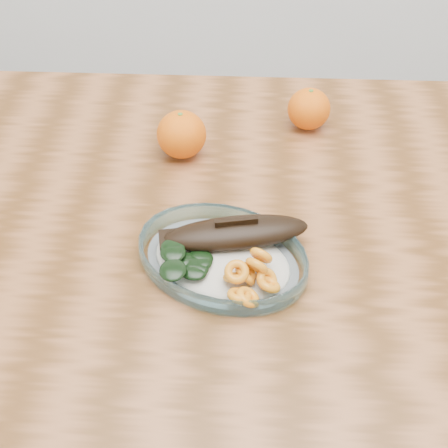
% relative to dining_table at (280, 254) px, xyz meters
% --- Properties ---
extents(ground, '(3.00, 3.00, 0.00)m').
position_rel_dining_table_xyz_m(ground, '(0.00, 0.00, -0.65)').
color(ground, slate).
rests_on(ground, ground).
extents(dining_table, '(1.20, 0.80, 0.75)m').
position_rel_dining_table_xyz_m(dining_table, '(0.00, 0.00, 0.00)').
color(dining_table, '#593415').
rests_on(dining_table, ground).
extents(plated_meal, '(0.56, 0.56, 0.08)m').
position_rel_dining_table_xyz_m(plated_meal, '(-0.09, -0.11, 0.12)').
color(plated_meal, white).
rests_on(plated_meal, dining_table).
extents(orange_left, '(0.08, 0.08, 0.08)m').
position_rel_dining_table_xyz_m(orange_left, '(-0.17, 0.14, 0.14)').
color(orange_left, red).
rests_on(orange_left, dining_table).
extents(orange_right, '(0.08, 0.08, 0.08)m').
position_rel_dining_table_xyz_m(orange_right, '(0.05, 0.23, 0.14)').
color(orange_right, red).
rests_on(orange_right, dining_table).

